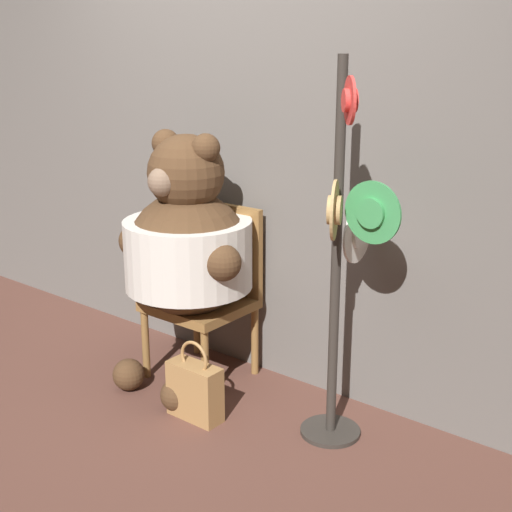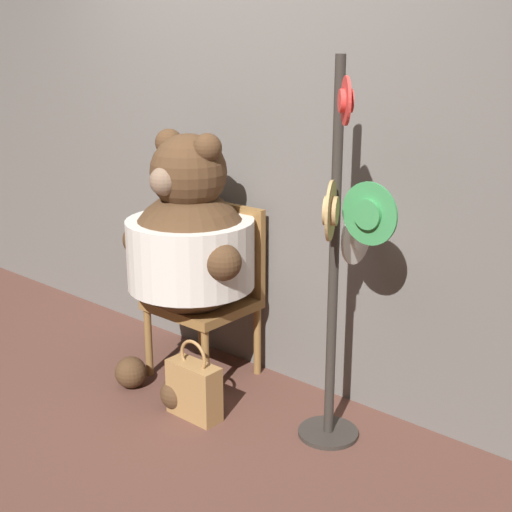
{
  "view_description": "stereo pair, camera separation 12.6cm",
  "coord_description": "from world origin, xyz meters",
  "px_view_note": "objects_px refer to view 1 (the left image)",
  "views": [
    {
      "loc": [
        2.35,
        -2.2,
        1.76
      ],
      "look_at": [
        0.35,
        0.31,
        0.78
      ],
      "focal_mm": 50.0,
      "sensor_mm": 36.0,
      "label": 1
    },
    {
      "loc": [
        2.45,
        -2.12,
        1.76
      ],
      "look_at": [
        0.35,
        0.31,
        0.78
      ],
      "focal_mm": 50.0,
      "sensor_mm": 36.0,
      "label": 2
    }
  ],
  "objects_px": {
    "chair": "(210,287)",
    "teddy_bear": "(187,246)",
    "hat_display_rack": "(345,258)",
    "handbag_on_ground": "(195,390)"
  },
  "relations": [
    {
      "from": "hat_display_rack",
      "to": "handbag_on_ground",
      "type": "bearing_deg",
      "value": -155.36
    },
    {
      "from": "chair",
      "to": "hat_display_rack",
      "type": "xyz_separation_m",
      "value": [
        0.92,
        -0.15,
        0.37
      ]
    },
    {
      "from": "chair",
      "to": "teddy_bear",
      "type": "xyz_separation_m",
      "value": [
        -0.0,
        -0.16,
        0.26
      ]
    },
    {
      "from": "teddy_bear",
      "to": "hat_display_rack",
      "type": "height_order",
      "value": "hat_display_rack"
    },
    {
      "from": "chair",
      "to": "teddy_bear",
      "type": "bearing_deg",
      "value": -91.77
    },
    {
      "from": "chair",
      "to": "teddy_bear",
      "type": "height_order",
      "value": "teddy_bear"
    },
    {
      "from": "chair",
      "to": "teddy_bear",
      "type": "relative_size",
      "value": 0.69
    },
    {
      "from": "hat_display_rack",
      "to": "chair",
      "type": "bearing_deg",
      "value": 170.93
    },
    {
      "from": "handbag_on_ground",
      "to": "hat_display_rack",
      "type": "bearing_deg",
      "value": 24.64
    },
    {
      "from": "chair",
      "to": "teddy_bear",
      "type": "distance_m",
      "value": 0.31
    }
  ]
}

